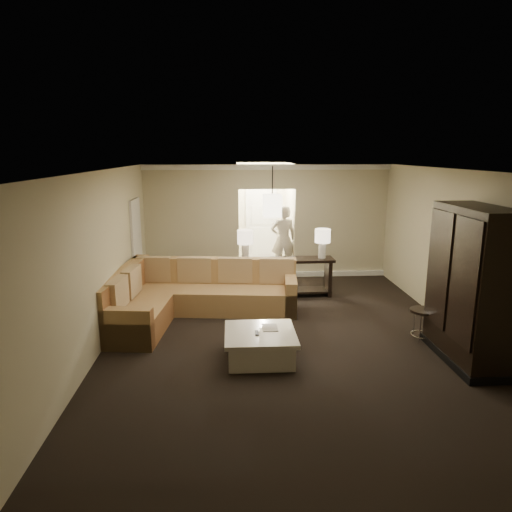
{
  "coord_description": "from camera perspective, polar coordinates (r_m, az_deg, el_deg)",
  "views": [
    {
      "loc": [
        -0.96,
        -7.14,
        3.08
      ],
      "look_at": [
        -0.45,
        1.2,
        1.17
      ],
      "focal_mm": 32.0,
      "sensor_mm": 36.0,
      "label": 1
    }
  ],
  "objects": [
    {
      "name": "ground",
      "position": [
        7.84,
        3.86,
        -10.32
      ],
      "size": [
        8.0,
        8.0,
        0.0
      ],
      "primitive_type": "plane",
      "color": "black",
      "rests_on": "ground"
    },
    {
      "name": "wall_back",
      "position": [
        11.31,
        1.38,
        4.3
      ],
      "size": [
        6.0,
        0.04,
        2.8
      ],
      "primitive_type": "cube",
      "color": "#BFB691",
      "rests_on": "ground"
    },
    {
      "name": "wall_front",
      "position": [
        3.69,
        12.38,
        -14.55
      ],
      "size": [
        6.0,
        0.04,
        2.8
      ],
      "primitive_type": "cube",
      "color": "#BFB691",
      "rests_on": "ground"
    },
    {
      "name": "wall_left",
      "position": [
        7.62,
        -18.96,
        -0.61
      ],
      "size": [
        0.04,
        8.0,
        2.8
      ],
      "primitive_type": "cube",
      "color": "#BFB691",
      "rests_on": "ground"
    },
    {
      "name": "wall_right",
      "position": [
        8.34,
        24.91,
        0.01
      ],
      "size": [
        0.04,
        8.0,
        2.8
      ],
      "primitive_type": "cube",
      "color": "#BFB691",
      "rests_on": "ground"
    },
    {
      "name": "ceiling",
      "position": [
        7.21,
        4.2,
        10.59
      ],
      "size": [
        6.0,
        8.0,
        0.02
      ],
      "primitive_type": "cube",
      "color": "white",
      "rests_on": "wall_back"
    },
    {
      "name": "crown_molding",
      "position": [
        11.14,
        1.44,
        11.04
      ],
      "size": [
        6.0,
        0.1,
        0.12
      ],
      "primitive_type": "cube",
      "color": "white",
      "rests_on": "wall_back"
    },
    {
      "name": "baseboard",
      "position": [
        11.54,
        1.37,
        -2.33
      ],
      "size": [
        6.0,
        0.1,
        0.12
      ],
      "primitive_type": "cube",
      "color": "white",
      "rests_on": "ground"
    },
    {
      "name": "side_door",
      "position": [
        10.35,
        -14.66,
        1.11
      ],
      "size": [
        0.05,
        0.9,
        2.1
      ],
      "primitive_type": "cube",
      "color": "silver",
      "rests_on": "ground"
    },
    {
      "name": "foyer",
      "position": [
        12.65,
        0.86,
        4.76
      ],
      "size": [
        1.44,
        2.02,
        2.8
      ],
      "color": "white",
      "rests_on": "ground"
    },
    {
      "name": "sectional_sofa",
      "position": [
        8.84,
        -8.43,
        -4.94
      ],
      "size": [
        3.59,
        2.76,
        1.0
      ],
      "rotation": [
        0.0,
        0.0,
        -0.11
      ],
      "color": "brown",
      "rests_on": "ground"
    },
    {
      "name": "coffee_table",
      "position": [
        7.06,
        0.53,
        -11.04
      ],
      "size": [
        1.07,
        1.07,
        0.45
      ],
      "rotation": [
        0.0,
        0.0,
        -0.01
      ],
      "color": "beige",
      "rests_on": "ground"
    },
    {
      "name": "console_table",
      "position": [
        9.94,
        3.48,
        -2.24
      ],
      "size": [
        2.17,
        0.54,
        0.84
      ],
      "rotation": [
        0.0,
        0.0,
        0.02
      ],
      "color": "black",
      "rests_on": "ground"
    },
    {
      "name": "armoire",
      "position": [
        7.43,
        25.24,
        -3.73
      ],
      "size": [
        0.7,
        1.62,
        2.34
      ],
      "color": "black",
      "rests_on": "ground"
    },
    {
      "name": "drink_table",
      "position": [
        8.14,
        20.1,
        -7.31
      ],
      "size": [
        0.43,
        0.43,
        0.54
      ],
      "rotation": [
        0.0,
        0.0,
        -0.07
      ],
      "color": "black",
      "rests_on": "ground"
    },
    {
      "name": "table_lamp_left",
      "position": [
        9.68,
        -1.36,
        2.02
      ],
      "size": [
        0.33,
        0.33,
        0.64
      ],
      "color": "white",
      "rests_on": "console_table"
    },
    {
      "name": "table_lamp_right",
      "position": [
        9.92,
        8.33,
        2.15
      ],
      "size": [
        0.33,
        0.33,
        0.64
      ],
      "color": "white",
      "rests_on": "console_table"
    },
    {
      "name": "pendant_light",
      "position": [
        9.95,
        2.04,
        6.34
      ],
      "size": [
        0.38,
        0.38,
        1.09
      ],
      "color": "black",
      "rests_on": "ceiling"
    },
    {
      "name": "person",
      "position": [
        11.72,
        3.44,
        2.51
      ],
      "size": [
        0.71,
        0.47,
        1.96
      ],
      "primitive_type": "imported",
      "rotation": [
        0.0,
        0.0,
        3.14
      ],
      "color": "beige",
      "rests_on": "ground"
    }
  ]
}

